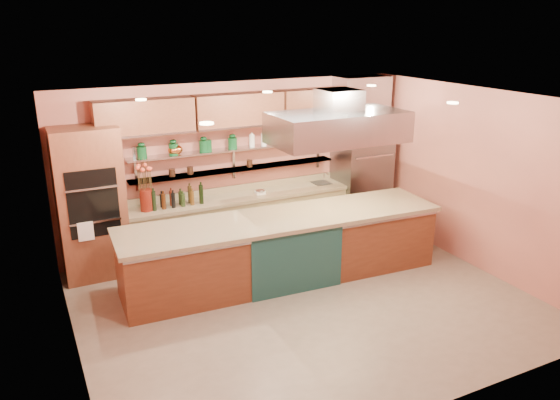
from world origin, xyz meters
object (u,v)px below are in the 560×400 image
copper_kettle (177,150)px  kitchen_scale (260,191)px  island (283,248)px  refrigerator (361,173)px  flower_vase (146,200)px  green_canister (207,146)px

copper_kettle → kitchen_scale: bearing=-9.3°
island → kitchen_scale: kitchen_scale is taller
refrigerator → island: size_ratio=0.44×
refrigerator → flower_vase: 3.99m
island → green_canister: 2.13m
refrigerator → kitchen_scale: size_ratio=13.05×
kitchen_scale → green_canister: green_canister is taller
flower_vase → green_canister: (1.09, 0.22, 0.70)m
refrigerator → green_canister: 3.00m
kitchen_scale → green_canister: (-0.84, 0.22, 0.83)m
kitchen_scale → green_canister: bearing=159.3°
flower_vase → green_canister: green_canister is taller
refrigerator → island: (-2.30, -1.34, -0.55)m
flower_vase → copper_kettle: copper_kettle is taller
flower_vase → kitchen_scale: bearing=0.0°
green_canister → island: bearing=-69.2°
kitchen_scale → copper_kettle: size_ratio=0.84×
island → flower_vase: (-1.69, 1.35, 0.61)m
kitchen_scale → green_canister: 1.20m
flower_vase → copper_kettle: 0.93m
refrigerator → island: refrigerator is taller
island → copper_kettle: size_ratio=24.80×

